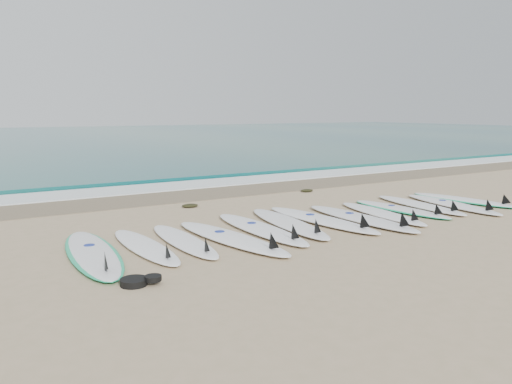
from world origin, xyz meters
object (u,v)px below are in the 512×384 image
surfboard_0 (93,253)px  leash_coil (138,281)px  surfboard_12 (465,200)px  surfboard_6 (323,219)px

surfboard_0 → leash_coil: 1.46m
surfboard_12 → surfboard_6: bearing=171.3°
surfboard_0 → leash_coil: bearing=-79.1°
surfboard_6 → leash_coil: bearing=-164.6°
surfboard_6 → leash_coil: surfboard_6 is taller
surfboard_12 → leash_coil: surfboard_12 is taller
surfboard_0 → surfboard_6: (4.10, 0.01, 0.01)m
surfboard_0 → leash_coil: size_ratio=6.07×
surfboard_0 → surfboard_12: bearing=4.2°
surfboard_12 → leash_coil: size_ratio=5.54×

